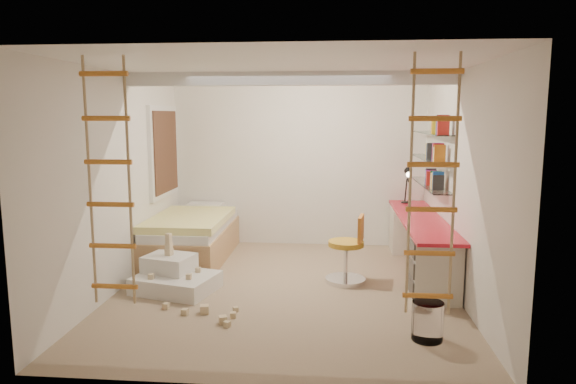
# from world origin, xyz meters

# --- Properties ---
(floor) EXTENTS (4.50, 4.50, 0.00)m
(floor) POSITION_xyz_m (0.00, 0.00, 0.00)
(floor) COLOR #977A61
(floor) RESTS_ON ground
(ceiling_beam) EXTENTS (4.00, 0.18, 0.16)m
(ceiling_beam) POSITION_xyz_m (0.00, 0.30, 2.52)
(ceiling_beam) COLOR white
(ceiling_beam) RESTS_ON ceiling
(window_frame) EXTENTS (0.06, 1.15, 1.35)m
(window_frame) POSITION_xyz_m (-1.97, 1.50, 1.55)
(window_frame) COLOR white
(window_frame) RESTS_ON wall_left
(window_blind) EXTENTS (0.02, 1.00, 1.20)m
(window_blind) POSITION_xyz_m (-1.93, 1.50, 1.55)
(window_blind) COLOR #4C2D1E
(window_blind) RESTS_ON window_frame
(rope_ladder_left) EXTENTS (0.41, 0.04, 2.13)m
(rope_ladder_left) POSITION_xyz_m (-1.35, -1.75, 1.52)
(rope_ladder_left) COLOR orange
(rope_ladder_left) RESTS_ON ceiling
(rope_ladder_right) EXTENTS (0.41, 0.04, 2.13)m
(rope_ladder_right) POSITION_xyz_m (1.35, -1.75, 1.52)
(rope_ladder_right) COLOR orange
(rope_ladder_right) RESTS_ON ceiling
(waste_bin) EXTENTS (0.29, 0.29, 0.37)m
(waste_bin) POSITION_xyz_m (1.45, -1.27, 0.18)
(waste_bin) COLOR white
(waste_bin) RESTS_ON floor
(desk) EXTENTS (0.56, 2.80, 0.75)m
(desk) POSITION_xyz_m (1.72, 0.86, 0.40)
(desk) COLOR red
(desk) RESTS_ON floor
(shelves) EXTENTS (0.25, 1.80, 0.71)m
(shelves) POSITION_xyz_m (1.87, 1.13, 1.50)
(shelves) COLOR white
(shelves) RESTS_ON wall_right
(bed) EXTENTS (1.02, 2.00, 0.69)m
(bed) POSITION_xyz_m (-1.48, 1.23, 0.33)
(bed) COLOR #AD7F51
(bed) RESTS_ON floor
(task_lamp) EXTENTS (0.14, 0.36, 0.57)m
(task_lamp) POSITION_xyz_m (1.67, 1.82, 1.14)
(task_lamp) COLOR black
(task_lamp) RESTS_ON desk
(swivel_chair) EXTENTS (0.58, 0.58, 0.86)m
(swivel_chair) POSITION_xyz_m (0.75, 0.35, 0.32)
(swivel_chair) COLOR #BC8E24
(swivel_chair) RESTS_ON floor
(play_platform) EXTENTS (1.05, 0.91, 0.40)m
(play_platform) POSITION_xyz_m (-1.34, -0.12, 0.16)
(play_platform) COLOR silver
(play_platform) RESTS_ON floor
(toy_blocks) EXTENTS (1.14, 1.21, 0.67)m
(toy_blocks) POSITION_xyz_m (-1.00, -0.54, 0.21)
(toy_blocks) COLOR #CCB284
(toy_blocks) RESTS_ON floor
(books) EXTENTS (0.14, 0.70, 0.92)m
(books) POSITION_xyz_m (1.87, 1.13, 1.57)
(books) COLOR #262626
(books) RESTS_ON shelves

